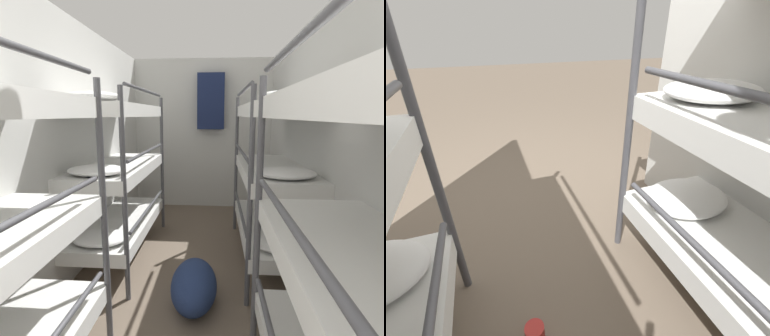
% 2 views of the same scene
% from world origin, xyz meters
% --- Properties ---
extents(ground_plane, '(20.00, 20.00, 0.00)m').
position_xyz_m(ground_plane, '(0.00, 0.00, 0.00)').
color(ground_plane, '#6B5B4C').
extents(tin_can, '(0.09, 0.09, 0.13)m').
position_xyz_m(tin_can, '(0.19, 1.04, 0.06)').
color(tin_can, '#AD231E').
rests_on(tin_can, ground_plane).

